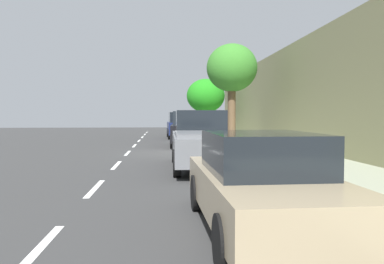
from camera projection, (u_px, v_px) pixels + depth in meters
ground at (182, 152)px, 17.90m from camera, size 71.59×71.59×0.00m
sidewalk at (259, 150)px, 18.18m from camera, size 4.15×44.74×0.16m
curb_edge at (215, 150)px, 18.01m from camera, size 0.16×44.74×0.16m
lane_stripe_centre at (128, 153)px, 17.42m from camera, size 0.14×44.20×0.01m
lane_stripe_bike_edge at (185, 152)px, 17.90m from camera, size 0.12×44.74×0.01m
building_facade at (306, 95)px, 18.24m from camera, size 0.50×44.74×5.53m
parked_sedan_tan_nearest at (261, 183)px, 5.69m from camera, size 1.91×4.44×1.52m
parked_pickup_grey_second at (203, 141)px, 12.49m from camera, size 2.08×5.33×1.95m
parked_suv_black_mid at (188, 128)px, 21.20m from camera, size 2.16×4.79×1.99m
parked_suv_dark_blue_far at (180, 125)px, 28.59m from camera, size 2.03×4.73×1.99m
parked_sedan_white_farthest at (178, 126)px, 35.01m from camera, size 1.87×4.42×1.52m
bicycle_at_curb at (207, 145)px, 17.13m from camera, size 1.77×0.46×0.80m
cyclist_with_backpack at (214, 133)px, 16.68m from camera, size 0.47×0.60×1.65m
street_tree_near_cyclist at (232, 69)px, 20.19m from camera, size 2.74×2.74×5.48m
street_tree_mid_block at (206, 96)px, 32.54m from camera, size 3.33×3.33×4.78m
fire_hydrant at (212, 135)px, 22.38m from camera, size 0.22×0.22×0.84m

